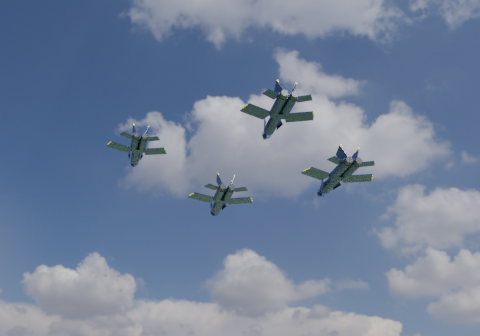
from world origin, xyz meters
The scene contains 4 objects.
jet_lead centered at (-3.22, 19.87, 57.14)m, with size 13.09×17.83×4.28m.
jet_left centered at (-11.71, -4.99, 57.84)m, with size 9.99×13.38×3.26m.
jet_right centered at (21.98, 10.70, 55.56)m, with size 13.28×17.94×4.34m.
jet_slot centered at (15.22, -13.44, 55.90)m, with size 10.90×14.82×3.56m.
Camera 1 is at (27.29, -84.10, 12.91)m, focal length 40.00 mm.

